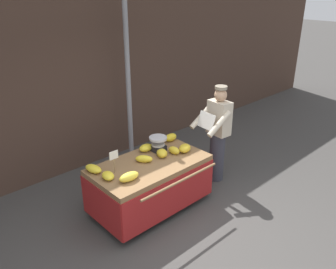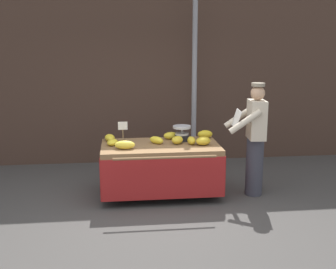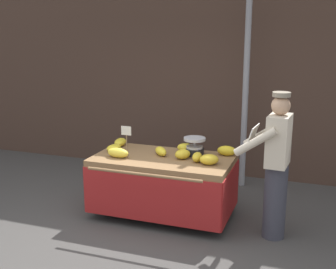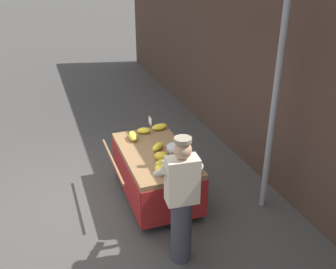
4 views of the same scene
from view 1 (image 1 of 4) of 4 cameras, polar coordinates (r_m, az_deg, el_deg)
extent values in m
plane|color=#423F3D|center=(4.90, 4.43, -17.81)|extent=(60.00, 60.00, 0.00)
cube|color=#473328|center=(6.31, -16.31, 10.40)|extent=(16.00, 0.24, 3.76)
cylinder|color=gray|center=(6.37, -6.59, 9.23)|extent=(0.09, 0.09, 3.31)
cube|color=olive|center=(5.16, -3.04, -5.00)|extent=(1.75, 0.96, 0.08)
cylinder|color=black|center=(4.98, -10.11, -11.92)|extent=(0.05, 0.73, 0.73)
cylinder|color=#B7B7BC|center=(4.97, -10.40, -12.05)|extent=(0.01, 0.13, 0.13)
cylinder|color=black|center=(5.83, 3.06, -5.82)|extent=(0.05, 0.73, 0.73)
cylinder|color=#B7B7BC|center=(5.85, 3.27, -5.72)|extent=(0.01, 0.13, 0.13)
cylinder|color=#4C4742|center=(5.64, -5.60, -7.10)|extent=(0.05, 0.05, 0.72)
cube|color=maroon|center=(5.03, 0.63, -10.35)|extent=(1.75, 0.02, 0.60)
cube|color=maroon|center=(5.66, -6.13, -6.27)|extent=(1.75, 0.02, 0.60)
cube|color=maroon|center=(4.92, -10.95, -11.75)|extent=(0.02, 0.96, 0.60)
cube|color=maroon|center=(5.85, 3.62, -5.10)|extent=(0.02, 0.96, 0.60)
cylinder|color=olive|center=(4.73, 2.16, -7.63)|extent=(1.40, 0.04, 0.04)
cube|color=black|center=(5.47, -1.63, -2.24)|extent=(0.20, 0.20, 0.09)
cylinder|color=#B7B7BC|center=(5.42, -1.64, -1.29)|extent=(0.02, 0.02, 0.11)
cylinder|color=#B7B7BC|center=(5.39, -1.65, -0.59)|extent=(0.28, 0.28, 0.04)
cylinder|color=#B7B7BC|center=(5.44, -1.64, -1.62)|extent=(0.21, 0.21, 0.03)
cylinder|color=#997A51|center=(4.87, -8.83, -5.13)|extent=(0.01, 0.01, 0.22)
cube|color=white|center=(4.79, -8.93, -3.37)|extent=(0.14, 0.01, 0.12)
ellipsoid|color=yellow|center=(4.69, -6.44, -6.93)|extent=(0.30, 0.16, 0.12)
ellipsoid|color=yellow|center=(4.78, -9.86, -6.70)|extent=(0.21, 0.26, 0.09)
ellipsoid|color=yellow|center=(5.13, -3.97, -4.02)|extent=(0.25, 0.27, 0.11)
ellipsoid|color=gold|center=(5.78, 0.44, -0.49)|extent=(0.25, 0.15, 0.13)
ellipsoid|color=gold|center=(5.42, 2.78, -2.28)|extent=(0.27, 0.23, 0.13)
ellipsoid|color=gold|center=(5.27, -1.00, -3.10)|extent=(0.25, 0.26, 0.12)
ellipsoid|color=yellow|center=(4.98, -12.17, -5.53)|extent=(0.20, 0.31, 0.10)
ellipsoid|color=yellow|center=(5.46, -3.64, -2.20)|extent=(0.24, 0.17, 0.11)
ellipsoid|color=gold|center=(5.36, 1.00, -2.63)|extent=(0.13, 0.21, 0.12)
cylinder|color=#383842|center=(6.14, 8.02, -3.61)|extent=(0.26, 0.26, 0.88)
cube|color=beige|center=(5.84, 8.43, 2.75)|extent=(0.26, 0.40, 0.58)
sphere|color=tan|center=(5.71, 8.66, 6.45)|extent=(0.21, 0.21, 0.21)
cylinder|color=gray|center=(5.68, 8.74, 7.65)|extent=(0.20, 0.20, 0.05)
cylinder|color=beige|center=(5.56, 8.45, 1.75)|extent=(0.48, 0.13, 0.37)
cylinder|color=beige|center=(5.83, 5.50, 2.98)|extent=(0.48, 0.13, 0.37)
cube|color=silver|center=(5.63, 6.31, 2.28)|extent=(0.12, 0.35, 0.25)
camera|label=2|loc=(3.58, 89.00, -16.05)|focal=45.13mm
camera|label=3|loc=(4.99, 62.64, 0.79)|focal=46.33mm
camera|label=4|loc=(8.08, 36.14, 22.04)|focal=41.39mm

